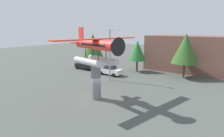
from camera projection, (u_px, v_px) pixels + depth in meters
ground_plane at (96, 99)px, 21.76m from camera, size 140.00×140.00×0.00m
display_pedestal at (96, 82)px, 21.34m from camera, size 1.10×1.10×4.06m
floatplane_monument at (96, 49)px, 20.48m from camera, size 7.14×10.41×4.00m
car_near_black at (85, 65)px, 37.47m from camera, size 4.20×2.02×1.76m
car_mid_white at (110, 70)px, 32.78m from camera, size 4.20×2.02×1.76m
streetlight_primary at (111, 51)px, 28.54m from camera, size 1.84×0.28×7.85m
storefront_building at (188, 53)px, 36.02m from camera, size 14.56×7.94×6.62m
tree_west at (93, 46)px, 38.66m from camera, size 4.43×4.43×6.87m
tree_east at (137, 51)px, 34.95m from camera, size 3.27×3.27×5.74m
tree_center_back at (186, 49)px, 30.15m from camera, size 4.30×4.30×7.19m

